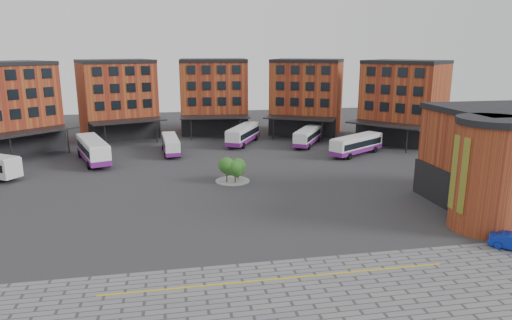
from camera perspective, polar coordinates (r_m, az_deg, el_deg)
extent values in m
plane|color=#28282B|center=(47.18, -3.39, -6.87)|extent=(160.00, 160.00, 0.00)
cube|color=gold|center=(34.92, 3.01, -14.60)|extent=(26.00, 0.15, 0.02)
cube|color=#994721|center=(85.39, -28.45, 5.67)|extent=(16.35, 16.13, 14.00)
cube|color=black|center=(81.76, -26.64, 2.01)|extent=(10.00, 9.07, 4.00)
cube|color=black|center=(84.88, -29.02, 10.53)|extent=(16.55, 16.35, 0.60)
cube|color=black|center=(80.61, -27.12, 7.01)|extent=(8.60, 7.77, 8.00)
cube|color=black|center=(79.34, -26.03, 3.23)|extent=(12.61, 11.97, 0.25)
cylinder|color=black|center=(76.19, -28.28, 1.06)|extent=(0.20, 0.20, 4.00)
cylinder|color=black|center=(80.23, -22.42, 2.24)|extent=(0.20, 0.20, 4.00)
cube|color=#994721|center=(91.31, -16.92, 7.15)|extent=(15.55, 13.69, 14.00)
cube|color=black|center=(87.31, -15.97, 3.62)|extent=(12.45, 4.71, 4.00)
cube|color=black|center=(90.83, -17.25, 11.72)|extent=(15.65, 13.97, 0.60)
cube|color=black|center=(86.20, -16.25, 8.31)|extent=(10.87, 3.87, 8.00)
cube|color=black|center=(84.74, -15.67, 4.71)|extent=(13.72, 8.39, 0.25)
cylinder|color=black|center=(82.37, -18.33, 2.86)|extent=(0.20, 0.20, 4.00)
cylinder|color=black|center=(84.55, -12.29, 3.51)|extent=(0.20, 0.20, 4.00)
cube|color=#994721|center=(93.61, -5.29, 7.83)|extent=(13.67, 10.88, 14.00)
cube|color=black|center=(89.46, -5.14, 4.33)|extent=(13.00, 1.41, 4.00)
cube|color=black|center=(93.14, -5.39, 12.30)|extent=(13.69, 11.18, 0.60)
cube|color=black|center=(88.37, -5.24, 8.92)|extent=(11.42, 0.95, 8.00)
cube|color=black|center=(86.83, -5.13, 5.38)|extent=(13.28, 5.30, 0.25)
cylinder|color=black|center=(85.38, -8.12, 3.79)|extent=(0.20, 0.20, 4.00)
cylinder|color=black|center=(85.61, -2.01, 3.95)|extent=(0.20, 0.20, 4.00)
cube|color=#994721|center=(92.18, 6.36, 7.72)|extent=(16.12, 14.81, 14.00)
cube|color=black|center=(88.13, 5.71, 4.17)|extent=(11.81, 6.35, 4.00)
cube|color=black|center=(91.71, 6.48, 12.25)|extent=(16.26, 15.08, 0.60)
cube|color=black|center=(87.03, 5.80, 8.83)|extent=(10.26, 5.33, 8.00)
cube|color=black|center=(85.54, 5.45, 5.24)|extent=(13.58, 9.82, 0.25)
cylinder|color=black|center=(85.10, 2.17, 3.89)|extent=(0.20, 0.20, 4.00)
cylinder|color=black|center=(83.37, 8.25, 3.55)|extent=(0.20, 0.20, 4.00)
cube|color=#994721|center=(87.10, 17.97, 6.78)|extent=(16.02, 16.39, 14.00)
cube|color=black|center=(83.37, 16.47, 3.12)|extent=(8.74, 10.28, 4.00)
cube|color=black|center=(86.60, 18.33, 11.57)|extent=(16.25, 16.58, 0.60)
cube|color=black|center=(82.23, 16.76, 8.03)|extent=(7.47, 8.86, 8.00)
cube|color=black|center=(80.90, 15.91, 4.29)|extent=(11.73, 12.79, 0.25)
cylinder|color=black|center=(81.53, 12.38, 3.14)|extent=(0.20, 0.20, 4.00)
cylinder|color=black|center=(77.92, 18.33, 2.27)|extent=(0.20, 0.20, 4.00)
cube|color=#994721|center=(56.01, 28.92, 0.07)|extent=(14.00, 12.00, 10.00)
cube|color=black|center=(52.57, 22.53, -3.45)|extent=(0.40, 12.00, 4.00)
cylinder|color=#994721|center=(47.16, 26.88, -2.00)|extent=(6.00, 6.00, 10.00)
cylinder|color=black|center=(46.14, 27.59, 4.35)|extent=(6.40, 6.40, 0.60)
cube|color=orange|center=(45.35, 24.03, -1.63)|extent=(0.12, 2.20, 7.00)
cylinder|color=gray|center=(58.69, -2.95, -2.62)|extent=(4.40, 4.40, 0.12)
cylinder|color=#332114|center=(57.81, -3.66, -2.10)|extent=(0.14, 0.14, 1.64)
sphere|color=#1C511B|center=(57.43, -3.69, -0.68)|extent=(2.05, 2.05, 2.05)
sphere|color=#1C511B|center=(57.43, -3.46, -1.19)|extent=(1.43, 1.43, 1.43)
cylinder|color=#332114|center=(59.20, -2.27, -1.86)|extent=(0.14, 0.14, 1.32)
sphere|color=#1C511B|center=(58.89, -2.28, -0.75)|extent=(2.02, 2.02, 2.02)
sphere|color=#1C511B|center=(58.88, -2.06, -1.15)|extent=(1.42, 1.42, 1.42)
cylinder|color=#332114|center=(57.59, -2.63, -2.27)|extent=(0.14, 0.14, 1.41)
sphere|color=#1C511B|center=(57.25, -2.64, -1.05)|extent=(1.98, 1.98, 1.98)
sphere|color=#1C511B|center=(57.24, -2.42, -1.48)|extent=(1.39, 1.39, 1.39)
cylinder|color=black|center=(67.84, -28.11, -1.61)|extent=(1.02, 0.83, 1.02)
cube|color=white|center=(72.27, -19.72, 1.30)|extent=(6.62, 12.65, 2.76)
cube|color=black|center=(72.23, -19.73, 1.45)|extent=(6.36, 11.73, 1.07)
cube|color=silver|center=(71.99, -19.81, 2.41)|extent=(6.35, 12.14, 0.14)
cube|color=black|center=(78.13, -20.51, 2.31)|extent=(2.31, 0.88, 1.24)
cube|color=#6B1B7A|center=(72.47, -19.65, 0.54)|extent=(6.67, 12.70, 0.79)
cylinder|color=black|center=(76.21, -21.19, 0.68)|extent=(0.68, 1.18, 1.13)
cylinder|color=black|center=(76.62, -19.11, 0.92)|extent=(0.68, 1.18, 1.13)
cylinder|color=black|center=(68.54, -20.20, -0.63)|extent=(0.68, 1.18, 1.13)
cylinder|color=black|center=(69.00, -17.90, -0.35)|extent=(0.68, 1.18, 1.13)
cube|color=white|center=(75.12, -10.62, 2.01)|extent=(2.94, 10.01, 2.20)
cube|color=black|center=(75.09, -10.62, 2.13)|extent=(2.94, 9.22, 0.85)
cube|color=silver|center=(74.90, -10.65, 2.87)|extent=(2.82, 9.61, 0.11)
cube|color=black|center=(79.82, -10.89, 2.84)|extent=(1.91, 0.25, 0.99)
cube|color=#6B1B7A|center=(75.29, -10.59, 1.43)|extent=(2.98, 10.05, 0.63)
cylinder|color=black|center=(78.38, -11.57, 1.60)|extent=(0.33, 0.91, 0.90)
cylinder|color=black|center=(78.52, -9.94, 1.69)|extent=(0.33, 0.91, 0.90)
cylinder|color=black|center=(72.22, -11.27, 0.58)|extent=(0.33, 0.91, 0.90)
cylinder|color=black|center=(72.37, -9.50, 0.68)|extent=(0.33, 0.91, 0.90)
cube|color=white|center=(81.16, -1.61, 3.30)|extent=(7.63, 11.36, 2.55)
cube|color=black|center=(81.13, -1.61, 3.42)|extent=(7.26, 10.58, 0.99)
cube|color=silver|center=(80.93, -1.62, 4.22)|extent=(7.32, 10.91, 0.13)
cube|color=black|center=(86.39, -0.42, 4.10)|extent=(2.02, 1.13, 1.15)
cube|color=#6B1B7A|center=(81.33, -1.61, 2.67)|extent=(7.68, 11.41, 0.73)
cylinder|color=black|center=(85.23, -1.65, 2.90)|extent=(0.76, 1.07, 1.04)
cylinder|color=black|center=(84.44, 0.03, 2.80)|extent=(0.76, 1.07, 1.04)
cylinder|color=black|center=(78.45, -3.36, 1.92)|extent=(0.76, 1.07, 1.04)
cylinder|color=black|center=(77.60, -1.56, 1.81)|extent=(0.76, 1.07, 1.04)
cube|color=white|center=(80.68, 6.47, 3.04)|extent=(7.55, 10.23, 2.35)
cube|color=black|center=(80.65, 6.47, 3.16)|extent=(7.16, 9.55, 0.91)
cube|color=silver|center=(80.47, 6.50, 3.90)|extent=(7.25, 9.82, 0.11)
cube|color=black|center=(85.58, 7.35, 3.78)|extent=(1.80, 1.17, 1.05)
cube|color=#6B1B7A|center=(80.84, 6.46, 2.46)|extent=(7.61, 10.29, 0.67)
cylinder|color=black|center=(84.42, 6.24, 2.68)|extent=(0.75, 0.97, 0.96)
cylinder|color=black|center=(83.86, 7.82, 2.56)|extent=(0.75, 0.97, 0.96)
cylinder|color=black|center=(78.04, 4.97, 1.80)|extent=(0.75, 0.97, 0.96)
cylinder|color=black|center=(77.43, 6.67, 1.66)|extent=(0.75, 0.97, 0.96)
cube|color=white|center=(74.60, 12.46, 1.98)|extent=(10.59, 8.04, 2.45)
cube|color=black|center=(74.57, 12.47, 2.11)|extent=(9.88, 7.62, 0.95)
cube|color=silver|center=(74.36, 12.51, 2.94)|extent=(10.17, 7.72, 0.12)
cube|color=black|center=(79.01, 14.69, 2.67)|extent=(1.25, 1.85, 1.10)
cube|color=#6B1B7A|center=(74.78, 12.43, 1.33)|extent=(10.64, 8.10, 0.70)
cylinder|color=black|center=(78.40, 13.12, 1.56)|extent=(1.00, 0.79, 1.00)
cylinder|color=black|center=(77.09, 14.66, 1.26)|extent=(1.00, 0.79, 1.00)
cylinder|color=black|center=(72.76, 10.03, 0.77)|extent=(1.00, 0.79, 1.00)
cylinder|color=black|center=(71.35, 11.64, 0.44)|extent=(1.00, 0.79, 1.00)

